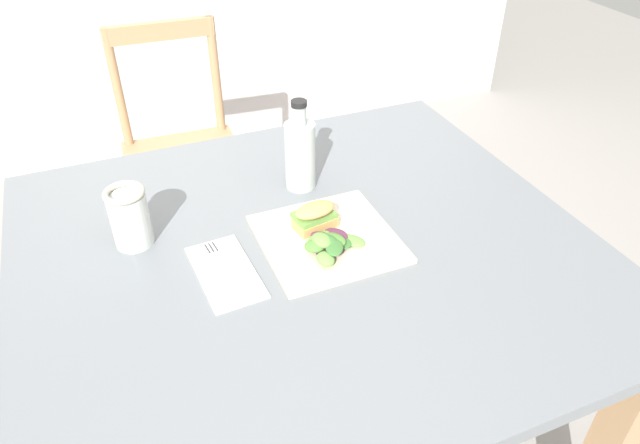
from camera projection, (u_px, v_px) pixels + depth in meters
name	position (u px, v px, depth m)	size (l,w,h in m)	color
dining_table	(307.00, 290.00, 1.24)	(1.14, 1.03, 0.74)	slate
chair_wooden_far	(183.00, 154.00, 2.06)	(0.42, 0.42, 0.87)	tan
plate_lunch	(328.00, 239.00, 1.18)	(0.27, 0.27, 0.01)	beige
sandwich_half_front	(315.00, 216.00, 1.19)	(0.09, 0.07, 0.06)	tan
salad_mixed_greens	(329.00, 244.00, 1.14)	(0.14, 0.12, 0.04)	#4C2338
napkin_folded	(226.00, 272.00, 1.11)	(0.10, 0.20, 0.00)	white
fork_on_napkin	(222.00, 265.00, 1.12)	(0.04, 0.19, 0.00)	silver
bottle_cold_brew	(300.00, 157.00, 1.31)	(0.07, 0.07, 0.21)	black
mason_jar_iced_tea	(130.00, 220.00, 1.15)	(0.08, 0.08, 0.13)	#C67528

